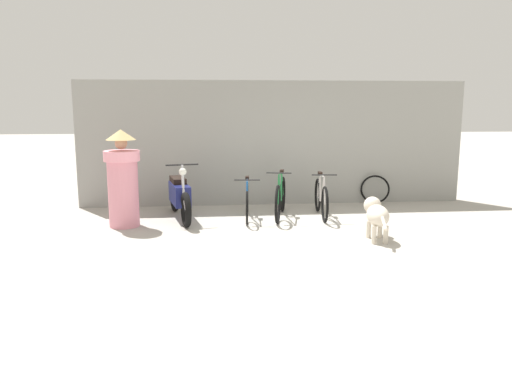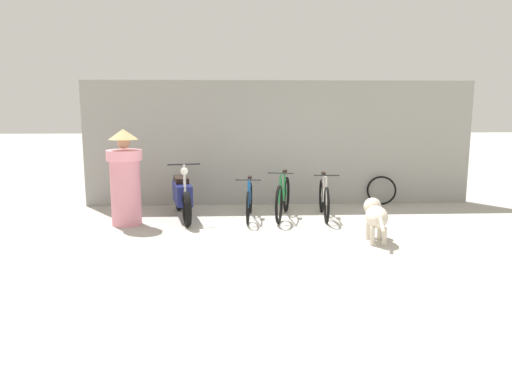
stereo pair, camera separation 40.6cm
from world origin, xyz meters
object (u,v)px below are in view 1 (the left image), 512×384
object	(u,v)px
bicycle_0	(247,201)
motorcycle	(180,196)
bicycle_2	(321,198)
person_in_robes	(123,178)
spare_tire_left	(375,189)
bicycle_1	(280,198)
stray_dog	(376,214)

from	to	relation	value
bicycle_0	motorcycle	world-z (taller)	motorcycle
bicycle_0	bicycle_2	distance (m)	1.42
person_in_robes	spare_tire_left	xyz separation A→B (m)	(5.06, 1.55, -0.54)
person_in_robes	motorcycle	bearing A→B (deg)	-137.31
bicycle_1	spare_tire_left	size ratio (longest dim) A/B	2.75
stray_dog	spare_tire_left	size ratio (longest dim) A/B	1.73
bicycle_0	stray_dog	bearing A→B (deg)	54.11
bicycle_2	motorcycle	xyz separation A→B (m)	(-2.67, 0.06, 0.08)
bicycle_2	spare_tire_left	world-z (taller)	bicycle_2
bicycle_1	motorcycle	bearing A→B (deg)	-77.40
bicycle_1	bicycle_2	distance (m)	0.78
bicycle_0	motorcycle	distance (m)	1.26
stray_dog	bicycle_1	bearing A→B (deg)	41.51
bicycle_2	bicycle_0	bearing A→B (deg)	-83.75
bicycle_2	spare_tire_left	bearing A→B (deg)	133.01
person_in_robes	spare_tire_left	world-z (taller)	person_in_robes
motorcycle	bicycle_1	bearing A→B (deg)	77.19
stray_dog	spare_tire_left	distance (m)	2.98
bicycle_2	motorcycle	world-z (taller)	motorcycle
bicycle_2	person_in_robes	distance (m)	3.67
motorcycle	spare_tire_left	distance (m)	4.26
stray_dog	person_in_robes	size ratio (longest dim) A/B	0.63
bicycle_2	stray_dog	size ratio (longest dim) A/B	1.50
person_in_robes	stray_dog	bearing A→B (deg)	178.37
person_in_robes	bicycle_1	bearing A→B (deg)	-155.43
bicycle_1	stray_dog	size ratio (longest dim) A/B	1.58
bicycle_2	person_in_robes	bearing A→B (deg)	-78.51
bicycle_1	person_in_robes	bearing A→B (deg)	-67.38
stray_dog	person_in_robes	xyz separation A→B (m)	(-4.11, 1.27, 0.44)
person_in_robes	spare_tire_left	distance (m)	5.32
motorcycle	person_in_robes	bearing A→B (deg)	-74.68
bicycle_1	motorcycle	size ratio (longest dim) A/B	0.86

